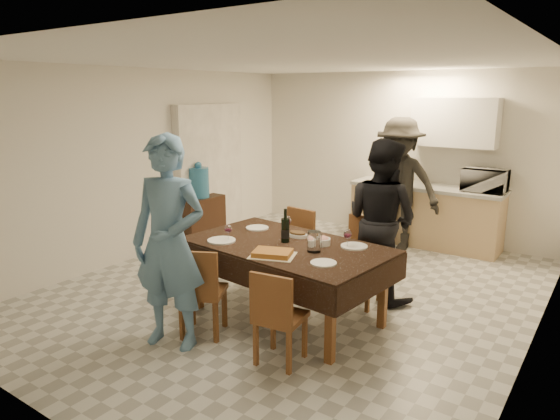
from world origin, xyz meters
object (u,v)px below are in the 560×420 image
at_px(dining_table, 287,248).
at_px(person_far, 381,220).
at_px(wine_bottle, 285,226).
at_px(microwave, 485,180).
at_px(savoury_tart, 273,253).
at_px(person_kitchen, 398,184).
at_px(console, 200,220).
at_px(water_pitcher, 314,242).
at_px(person_near, 169,243).
at_px(water_jug, 199,182).

height_order(dining_table, person_far, person_far).
xyz_separation_m(wine_bottle, microwave, (1.15, 3.29, 0.11)).
distance_m(savoury_tart, person_far, 1.50).
xyz_separation_m(microwave, person_kitchen, (-1.09, -0.45, -0.10)).
relative_size(savoury_tart, microwave, 0.70).
distance_m(console, savoury_tart, 3.30).
relative_size(water_pitcher, person_near, 0.10).
relative_size(water_jug, person_near, 0.24).
bearing_deg(wine_bottle, console, 151.13).
distance_m(water_pitcher, person_near, 1.35).
height_order(wine_bottle, person_near, person_near).
bearing_deg(person_kitchen, wine_bottle, -91.24).
xyz_separation_m(console, wine_bottle, (2.55, -1.41, 0.61)).
height_order(person_near, person_far, person_near).
bearing_deg(savoury_tart, water_jug, 145.78).
relative_size(wine_bottle, person_far, 0.19).
distance_m(console, microwave, 4.21).
xyz_separation_m(console, water_pitcher, (2.95, -1.51, 0.53)).
xyz_separation_m(water_jug, person_kitchen, (2.61, 1.43, 0.03)).
distance_m(water_jug, microwave, 4.15).
bearing_deg(microwave, dining_table, 71.74).
relative_size(person_near, person_kitchen, 1.00).
bearing_deg(dining_table, savoury_tart, -69.16).
relative_size(console, water_jug, 1.67).
height_order(dining_table, savoury_tart, savoury_tart).
relative_size(console, microwave, 1.32).
relative_size(dining_table, water_pitcher, 10.72).
xyz_separation_m(dining_table, console, (-2.60, 1.46, -0.40)).
bearing_deg(microwave, water_pitcher, 77.51).
bearing_deg(person_far, savoury_tart, 86.39).
xyz_separation_m(water_pitcher, person_kitchen, (-0.34, 2.94, 0.08)).
relative_size(water_pitcher, person_far, 0.11).
bearing_deg(console, water_pitcher, -27.04).
bearing_deg(wine_bottle, person_near, -114.44).
bearing_deg(microwave, console, 26.93).
relative_size(water_jug, person_far, 0.26).
distance_m(water_jug, person_kitchen, 2.98).
xyz_separation_m(dining_table, microwave, (1.10, 3.34, 0.32)).
distance_m(wine_bottle, person_far, 1.17).
bearing_deg(dining_table, water_jug, 156.84).
distance_m(water_jug, savoury_tart, 3.27).
distance_m(water_pitcher, savoury_tart, 0.42).
bearing_deg(wine_bottle, dining_table, -45.00).
relative_size(water_jug, water_pitcher, 2.31).
distance_m(dining_table, microwave, 3.53).
bearing_deg(water_pitcher, person_near, -131.99).
distance_m(savoury_tart, person_near, 0.95).
xyz_separation_m(console, water_jug, (0.00, 0.00, 0.58)).
xyz_separation_m(dining_table, wine_bottle, (-0.05, 0.05, 0.21)).
bearing_deg(person_near, wine_bottle, 48.72).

